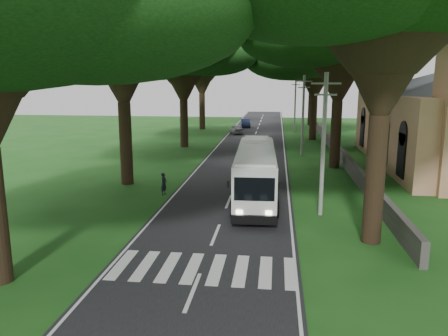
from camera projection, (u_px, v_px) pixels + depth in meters
ground at (209, 250)px, 19.82m from camera, size 140.00×140.00×0.00m
road at (247, 156)px, 44.13m from camera, size 8.00×120.00×0.04m
crosswalk at (202, 269)px, 17.87m from camera, size 8.00×3.00×0.01m
property_wall at (340, 153)px, 41.98m from camera, size 0.35×50.00×1.20m
pole_near at (323, 143)px, 24.17m from camera, size 1.60×0.24×8.00m
pole_mid at (303, 114)px, 43.62m from camera, size 1.60×0.24×8.00m
pole_far at (295, 103)px, 63.07m from camera, size 1.60×0.24×8.00m
tree_l_mida at (120, 12)px, 29.99m from camera, size 15.04×15.04×15.44m
tree_l_midb at (183, 52)px, 47.76m from camera, size 13.52×13.52×13.48m
tree_l_far at (202, 56)px, 65.29m from camera, size 13.40×13.40×13.93m
tree_r_mida at (341, 28)px, 35.97m from camera, size 14.99×14.99×15.03m
tree_r_midb at (316, 52)px, 53.72m from camera, size 15.78×15.78×14.24m
tree_r_far at (313, 61)px, 71.17m from camera, size 13.70×13.70×13.53m
coach_bus at (256, 172)px, 27.86m from camera, size 2.99×11.45×3.35m
distant_car_a at (237, 129)px, 61.65m from camera, size 2.54×3.97×1.26m
distant_car_b at (245, 123)px, 70.07m from camera, size 1.87×4.12×1.31m
pedestrian at (164, 184)px, 29.19m from camera, size 0.50×0.63×1.50m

